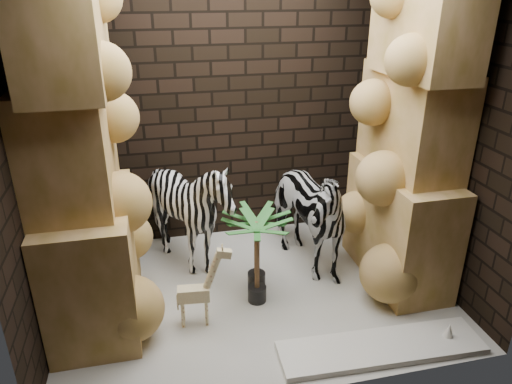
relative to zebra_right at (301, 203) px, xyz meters
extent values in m
plane|color=beige|center=(-0.54, -0.36, -0.71)|extent=(3.50, 3.50, 0.00)
plane|color=black|center=(-0.54, 0.89, 0.79)|extent=(3.50, 0.00, 3.50)
plane|color=black|center=(-0.54, -1.61, 0.79)|extent=(3.50, 0.00, 3.50)
plane|color=black|center=(-2.29, -0.36, 0.79)|extent=(0.00, 3.00, 3.00)
plane|color=black|center=(1.21, -0.36, 0.79)|extent=(0.00, 3.00, 3.00)
imported|color=white|center=(0.00, 0.00, 0.00)|extent=(0.93, 1.33, 1.42)
imported|color=white|center=(-1.07, 0.22, -0.15)|extent=(1.30, 1.47, 1.13)
cube|color=white|center=(0.26, -1.35, -0.69)|extent=(1.67, 0.47, 0.05)
camera|label=1|loc=(-1.38, -4.01, 1.98)|focal=33.34mm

